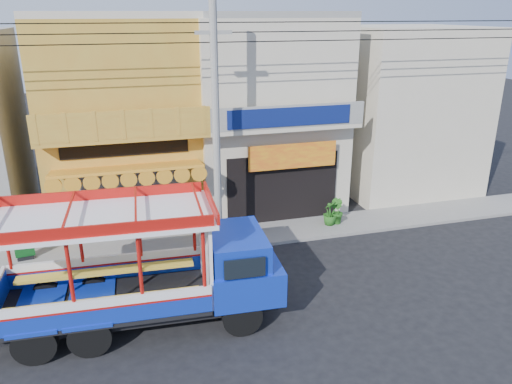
# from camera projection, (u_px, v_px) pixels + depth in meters

# --- Properties ---
(ground) EXTENTS (90.00, 90.00, 0.00)m
(ground) POSITION_uv_depth(u_px,v_px,m) (272.00, 290.00, 15.64)
(ground) COLOR black
(ground) RESTS_ON ground
(sidewalk) EXTENTS (30.00, 2.00, 0.12)m
(sidewalk) POSITION_uv_depth(u_px,v_px,m) (241.00, 236.00, 19.24)
(sidewalk) COLOR slate
(sidewalk) RESTS_ON ground
(shophouse_left) EXTENTS (6.00, 7.50, 8.24)m
(shophouse_left) POSITION_uv_depth(u_px,v_px,m) (122.00, 118.00, 20.41)
(shophouse_left) COLOR #BF832A
(shophouse_left) RESTS_ON ground
(shophouse_right) EXTENTS (6.00, 6.75, 8.24)m
(shophouse_right) POSITION_uv_depth(u_px,v_px,m) (262.00, 111.00, 21.95)
(shophouse_right) COLOR beige
(shophouse_right) RESTS_ON ground
(party_pilaster) EXTENTS (0.35, 0.30, 8.00)m
(party_pilaster) POSITION_uv_depth(u_px,v_px,m) (208.00, 133.00, 18.40)
(party_pilaster) COLOR beige
(party_pilaster) RESTS_ON ground
(filler_building_right) EXTENTS (6.00, 6.00, 7.60)m
(filler_building_right) POSITION_uv_depth(u_px,v_px,m) (402.00, 109.00, 23.88)
(filler_building_right) COLOR beige
(filler_building_right) RESTS_ON ground
(utility_pole) EXTENTS (28.00, 0.26, 9.00)m
(utility_pole) POSITION_uv_depth(u_px,v_px,m) (220.00, 113.00, 16.69)
(utility_pole) COLOR gray
(utility_pole) RESTS_ON ground
(songthaew_truck) EXTENTS (7.93, 2.95, 3.65)m
(songthaew_truck) POSITION_uv_depth(u_px,v_px,m) (159.00, 266.00, 13.44)
(songthaew_truck) COLOR black
(songthaew_truck) RESTS_ON ground
(green_sign) EXTENTS (0.64, 0.37, 0.98)m
(green_sign) POSITION_uv_depth(u_px,v_px,m) (24.00, 248.00, 17.22)
(green_sign) COLOR black
(green_sign) RESTS_ON sidewalk
(potted_plant_b) EXTENTS (0.59, 0.66, 1.02)m
(potted_plant_b) POSITION_uv_depth(u_px,v_px,m) (336.00, 211.00, 20.13)
(potted_plant_b) COLOR #225C1A
(potted_plant_b) RESTS_ON sidewalk
(potted_plant_c) EXTENTS (0.78, 0.78, 1.00)m
(potted_plant_c) POSITION_uv_depth(u_px,v_px,m) (330.00, 213.00, 20.00)
(potted_plant_c) COLOR #225C1A
(potted_plant_c) RESTS_ON sidewalk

